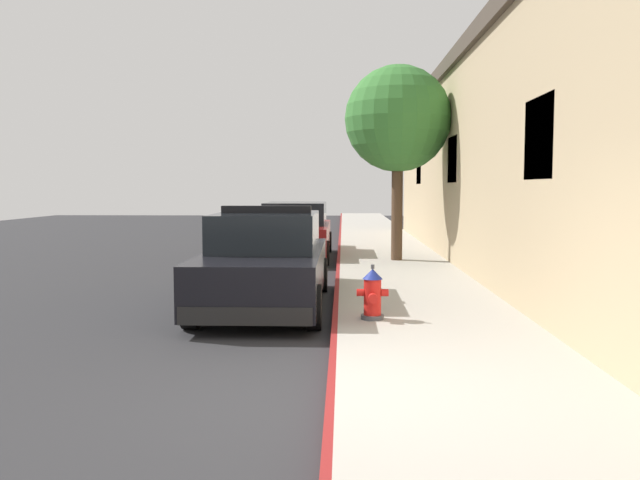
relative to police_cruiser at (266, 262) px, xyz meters
The scene contains 8 objects.
ground_plane 6.15m from the police_cruiser, 124.64° to the left, with size 31.09×60.00×0.20m, color #2B2B2D.
sidewalk_pavement 5.66m from the police_cruiser, 63.19° to the left, with size 2.67×60.00×0.16m, color #ADA89E.
curb_painted_edge 5.19m from the police_cruiser, 76.96° to the left, with size 0.08×60.00×0.16m, color maroon.
storefront_building 9.09m from the police_cruiser, 34.85° to the left, with size 7.12×25.01×5.17m.
police_cruiser is the anchor object (origin of this frame).
parked_car_silver_ahead 7.48m from the police_cruiser, 90.37° to the left, with size 1.94×4.84×1.56m.
fire_hydrant 2.46m from the police_cruiser, 46.77° to the right, with size 0.44×0.40×0.76m.
street_tree 6.90m from the police_cruiser, 65.25° to the left, with size 2.62×2.62×4.82m.
Camera 1 is at (0.06, -5.81, 1.99)m, focal length 36.92 mm.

